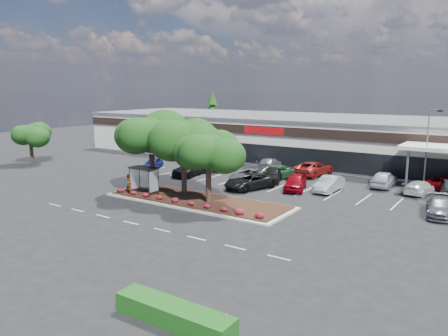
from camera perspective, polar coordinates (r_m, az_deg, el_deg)
The scene contains 31 objects.
ground at distance 36.22m, azimuth -4.81°, elevation -6.20°, with size 160.00×160.00×0.00m, color black.
retail_store at distance 65.12m, azimuth 14.15°, elevation 3.73°, with size 80.40×25.20×6.25m.
landscape_island at distance 40.41m, azimuth -3.50°, elevation -4.25°, with size 18.00×6.00×0.26m.
lane_markings at distance 44.62m, azimuth 3.42°, elevation -3.01°, with size 33.12×20.06×0.01m.
shrub_row at distance 38.72m, azimuth -5.39°, elevation -4.34°, with size 17.00×0.80×0.50m, color maroon, non-canonical shape.
bus_shelter at distance 42.67m, azimuth -10.28°, elevation -0.62°, with size 2.75×1.55×2.59m.
island_tree_west at distance 43.80m, azimuth -9.43°, elevation 2.21°, with size 7.20×7.20×7.89m, color black, non-canonical shape.
island_tree_mid at distance 42.08m, azimuth -5.28°, elevation 1.59°, with size 6.60×6.60×7.32m, color black, non-canonical shape.
island_tree_east at distance 38.57m, azimuth -2.05°, elevation 0.21°, with size 5.80×5.80×6.50m, color black, non-canonical shape.
hedge_south_east at distance 20.47m, azimuth -6.55°, elevation -18.45°, with size 6.00×1.30×0.90m, color #0D4613.
tree_west_far at distance 66.29m, azimuth -23.91°, elevation 2.96°, with size 4.80×4.80×5.61m, color black, non-canonical shape.
conifer_north_west at distance 89.70m, azimuth -1.53°, elevation 6.94°, with size 4.40×4.40×10.00m, color black.
person_waiting at distance 43.28m, azimuth -12.30°, elevation -2.01°, with size 0.70×0.46×1.91m, color #594C47.
light_pole at distance 48.66m, azimuth 25.01°, elevation 1.53°, with size 1.43×0.50×8.35m.
survey_stake at distance 19.45m, azimuth 0.20°, elevation -19.41°, with size 0.08×0.14×0.98m.
car_0 at distance 57.41m, azimuth -9.28°, elevation 0.58°, with size 1.65×4.09×1.39m, color navy.
car_1 at distance 52.74m, azimuth -4.31°, elevation 0.01°, with size 2.41×5.94×1.72m, color black.
car_2 at distance 49.26m, azimuth 3.18°, elevation -0.90°, with size 2.35×5.09×1.41m, color #525359.
car_3 at distance 49.20m, azimuth 6.46°, elevation -0.86°, with size 1.88×4.67×1.59m, color black.
car_4 at distance 45.33m, azimuth 3.37°, elevation -1.77°, with size 2.65×5.74×1.60m, color black.
car_5 at distance 45.45m, azimuth 9.31°, elevation -1.81°, with size 1.97×4.89×1.66m, color maroon.
car_6 at distance 45.42m, azimuth 13.57°, elevation -2.04°, with size 1.66×4.76×1.57m, color #989FA3.
car_7 at distance 39.96m, azimuth 26.39°, elevation -4.59°, with size 2.07×5.10×1.48m, color #56555D.
car_9 at distance 57.85m, azimuth -2.87°, elevation 0.77°, with size 2.31×5.02×1.39m, color maroon.
car_10 at distance 55.83m, azimuth -0.07°, elevation 0.53°, with size 2.19×5.39×1.57m, color silver.
car_11 at distance 56.46m, azimuth 6.01°, elevation 0.56°, with size 2.13×5.25×1.52m, color slate.
car_12 at distance 51.42m, azimuth 7.37°, elevation -0.41°, with size 2.60×5.64×1.57m, color #21552E.
car_13 at distance 53.54m, azimuth 11.62°, elevation -0.04°, with size 2.82×6.12×1.70m, color maroon.
car_14 at distance 49.23m, azimuth 20.15°, elevation -1.37°, with size 2.00×4.96×1.69m, color #B4B8C1.
car_15 at distance 47.28m, azimuth 24.28°, elevation -2.32°, with size 1.90×4.67×1.35m, color white.
car_16 at distance 50.33m, azimuth 26.80°, elevation -1.76°, with size 2.38×5.16×1.43m, color maroon.
Camera 1 is at (21.75, -27.08, 10.28)m, focal length 35.00 mm.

